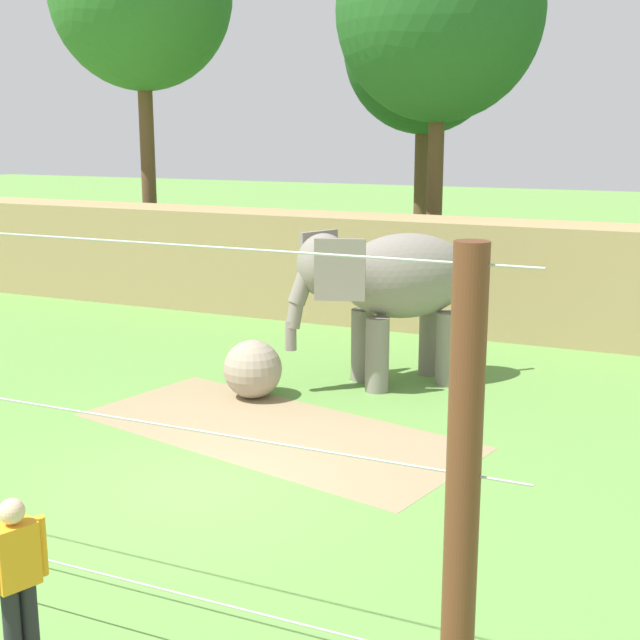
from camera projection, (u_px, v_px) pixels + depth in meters
name	position (u px, v px, depth m)	size (l,w,h in m)	color
ground_plane	(202.00, 486.00, 11.70)	(120.00, 120.00, 0.00)	#609342
dirt_patch	(274.00, 431.00, 13.84)	(6.36, 2.84, 0.01)	#937F5B
embankment_wall	(435.00, 274.00, 20.77)	(36.00, 1.80, 2.60)	tan
elephant	(391.00, 284.00, 15.99)	(3.30, 3.16, 2.87)	gray
enrichment_ball	(253.00, 369.00, 15.45)	(1.04, 1.04, 1.04)	gray
zookeeper	(17.00, 580.00, 7.45)	(0.34, 0.59, 1.67)	#232328
tree_far_left	(424.00, 49.00, 27.15)	(5.01, 5.01, 9.73)	brown
tree_left_of_centre	(440.00, 12.00, 23.07)	(5.52, 5.52, 10.60)	brown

